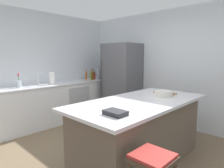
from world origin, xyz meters
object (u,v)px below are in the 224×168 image
object	(u,v)px
refrigerator	(122,81)
olive_oil_bottle	(91,76)
cutting_board	(165,93)
mixing_bowl	(163,94)
kitchen_island	(140,131)
sink_faucet	(39,78)
bar_stool	(152,167)
whiskey_bottle	(93,75)
wine_bottle	(101,74)
syrup_bottle	(102,75)
vinegar_bottle	(86,76)
cookbook_stack	(115,113)
flower_vase	(19,83)
paper_towel_roll	(52,79)
soda_bottle	(98,75)
hot_sauce_bottle	(95,76)

from	to	relation	value
refrigerator	olive_oil_bottle	world-z (taller)	refrigerator
cutting_board	mixing_bowl	bearing A→B (deg)	-66.58
kitchen_island	sink_faucet	distance (m)	2.63
cutting_board	bar_stool	bearing A→B (deg)	-64.53
whiskey_bottle	cutting_board	bearing A→B (deg)	-11.28
olive_oil_bottle	mixing_bowl	size ratio (longest dim) A/B	1.05
olive_oil_bottle	wine_bottle	bearing A→B (deg)	84.16
syrup_bottle	cutting_board	bearing A→B (deg)	-19.33
vinegar_bottle	cookbook_stack	distance (m)	3.28
cutting_board	flower_vase	bearing A→B (deg)	-149.56
paper_towel_roll	whiskey_bottle	xyz separation A→B (m)	(-0.02, 1.25, -0.01)
flower_vase	soda_bottle	bearing A→B (deg)	89.06
whiskey_bottle	kitchen_island	bearing A→B (deg)	-26.27
syrup_bottle	mixing_bowl	size ratio (longest dim) A/B	0.85
cutting_board	whiskey_bottle	bearing A→B (deg)	168.72
paper_towel_roll	olive_oil_bottle	size ratio (longest dim) A/B	1.08
paper_towel_roll	cutting_board	world-z (taller)	paper_towel_roll
refrigerator	whiskey_bottle	xyz separation A→B (m)	(-0.86, -0.23, 0.11)
paper_towel_roll	vinegar_bottle	size ratio (longest dim) A/B	1.11
refrigerator	mixing_bowl	distance (m)	1.96
mixing_bowl	whiskey_bottle	bearing A→B (deg)	164.22
bar_stool	wine_bottle	xyz separation A→B (m)	(-3.16, 2.33, 0.51)
kitchen_island	cookbook_stack	distance (m)	0.94
paper_towel_roll	syrup_bottle	xyz separation A→B (m)	(-0.05, 1.64, -0.04)
syrup_bottle	cookbook_stack	size ratio (longest dim) A/B	0.92
sink_faucet	mixing_bowl	size ratio (longest dim) A/B	1.08
sink_faucet	flower_vase	xyz separation A→B (m)	(0.02, -0.44, -0.06)
refrigerator	syrup_bottle	world-z (taller)	refrigerator
refrigerator	syrup_bottle	bearing A→B (deg)	170.00
kitchen_island	hot_sauce_bottle	xyz separation A→B (m)	(-2.52, 1.32, 0.54)
flower_vase	cookbook_stack	size ratio (longest dim) A/B	1.20
syrup_bottle	wine_bottle	world-z (taller)	wine_bottle
olive_oil_bottle	cookbook_stack	world-z (taller)	olive_oil_bottle
cookbook_stack	mixing_bowl	bearing A→B (deg)	95.70
paper_towel_roll	cutting_board	bearing A→B (deg)	17.19
kitchen_island	cutting_board	xyz separation A→B (m)	(-0.01, 0.73, 0.47)
refrigerator	syrup_bottle	size ratio (longest dim) A/B	7.99
soda_bottle	sink_faucet	bearing A→B (deg)	-91.94
wine_bottle	vinegar_bottle	bearing A→B (deg)	-101.18
bar_stool	soda_bottle	distance (m)	3.95
syrup_bottle	olive_oil_bottle	distance (m)	0.48
kitchen_island	cookbook_stack	size ratio (longest dim) A/B	8.72
mixing_bowl	flower_vase	bearing A→B (deg)	-154.59
wine_bottle	olive_oil_bottle	world-z (taller)	wine_bottle
sink_faucet	mixing_bowl	xyz separation A→B (m)	(2.63, 0.80, -0.11)
syrup_bottle	vinegar_bottle	bearing A→B (deg)	-90.96
wine_bottle	soda_bottle	size ratio (longest dim) A/B	1.00
flower_vase	cutting_board	world-z (taller)	flower_vase
soda_bottle	whiskey_bottle	distance (m)	0.19
vinegar_bottle	refrigerator	bearing A→B (deg)	25.07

